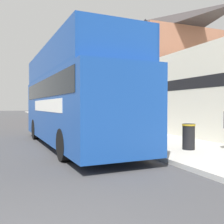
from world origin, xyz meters
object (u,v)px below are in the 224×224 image
at_px(parked_car_ahead_of_bus, 56,120).
at_px(litter_bin, 189,136).
at_px(tour_bus, 73,102).
at_px(lamp_post_second, 88,78).
at_px(lamp_post_nearest, 145,59).

bearing_deg(parked_car_ahead_of_bus, litter_bin, -78.64).
height_order(tour_bus, lamp_post_second, lamp_post_second).
distance_m(tour_bus, lamp_post_second, 6.64).
relative_size(tour_bus, parked_car_ahead_of_bus, 2.13).
bearing_deg(parked_car_ahead_of_bus, tour_bus, -96.93).
relative_size(tour_bus, litter_bin, 10.69).
relative_size(parked_car_ahead_of_bus, litter_bin, 5.02).
relative_size(tour_bus, lamp_post_nearest, 2.07).
relative_size(lamp_post_second, litter_bin, 5.38).
height_order(tour_bus, lamp_post_nearest, lamp_post_nearest).
relative_size(tour_bus, lamp_post_second, 1.99).
xyz_separation_m(tour_bus, parked_car_ahead_of_bus, (0.66, 8.17, -1.19)).
height_order(tour_bus, litter_bin, tour_bus).
distance_m(parked_car_ahead_of_bus, lamp_post_second, 4.06).
bearing_deg(lamp_post_nearest, parked_car_ahead_of_bus, 97.97).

